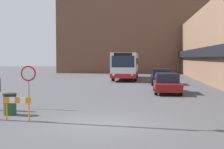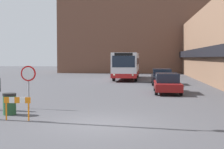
# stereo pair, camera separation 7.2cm
# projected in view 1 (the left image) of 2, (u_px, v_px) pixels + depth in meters

# --- Properties ---
(ground_plane) EXTENTS (160.00, 160.00, 0.00)m
(ground_plane) POSITION_uv_depth(u_px,v_px,m) (102.00, 124.00, 11.89)
(ground_plane) COLOR #47474C
(building_row_right) EXTENTS (5.50, 60.00, 7.71)m
(building_row_right) POSITION_uv_depth(u_px,v_px,m) (220.00, 46.00, 34.49)
(building_row_right) COLOR brown
(building_row_right) RESTS_ON ground_plane
(building_backdrop_far) EXTENTS (26.00, 8.00, 13.93)m
(building_backdrop_far) POSITION_uv_depth(u_px,v_px,m) (135.00, 32.00, 54.14)
(building_backdrop_far) COLOR brown
(building_backdrop_far) RESTS_ON ground_plane
(city_bus) EXTENTS (2.67, 11.01, 3.07)m
(city_bus) POSITION_uv_depth(u_px,v_px,m) (126.00, 65.00, 36.92)
(city_bus) COLOR silver
(city_bus) RESTS_ON ground_plane
(parked_car_front) EXTENTS (1.82, 4.52, 1.41)m
(parked_car_front) POSITION_uv_depth(u_px,v_px,m) (167.00, 83.00, 22.34)
(parked_car_front) COLOR maroon
(parked_car_front) RESTS_ON ground_plane
(parked_car_back) EXTENTS (1.93, 4.77, 1.47)m
(parked_car_back) POSITION_uv_depth(u_px,v_px,m) (161.00, 77.00, 29.70)
(parked_car_back) COLOR black
(parked_car_back) RESTS_ON ground_plane
(stop_sign) EXTENTS (0.76, 0.08, 2.13)m
(stop_sign) POSITION_uv_depth(u_px,v_px,m) (28.00, 78.00, 15.31)
(stop_sign) COLOR gray
(stop_sign) RESTS_ON ground_plane
(trash_bin) EXTENTS (0.59, 0.59, 0.95)m
(trash_bin) POSITION_uv_depth(u_px,v_px,m) (10.00, 104.00, 13.76)
(trash_bin) COLOR #234C2D
(trash_bin) RESTS_ON ground_plane
(construction_barricade) EXTENTS (1.10, 0.06, 0.94)m
(construction_barricade) POSITION_uv_depth(u_px,v_px,m) (18.00, 104.00, 12.47)
(construction_barricade) COLOR orange
(construction_barricade) RESTS_ON ground_plane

